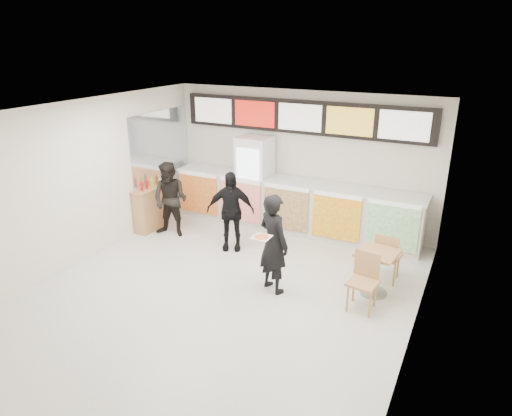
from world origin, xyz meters
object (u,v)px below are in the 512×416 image
Objects in this scene: customer_left at (170,200)px; cafe_table at (376,265)px; service_counter at (292,206)px; customer_mid at (230,211)px; drinks_fridge at (255,181)px; customer_main at (273,244)px; condiment_ledge at (151,208)px.

customer_left is 1.01× the size of cafe_table.
service_counter is 3.45× the size of customer_mid.
cafe_table is at bearing -13.35° from customer_left.
drinks_fridge is at bearing 179.01° from service_counter.
customer_main reaches higher than customer_left.
customer_main is at bearing -60.94° from customer_mid.
service_counter reaches higher than cafe_table.
cafe_table is at bearing -30.65° from drinks_fridge.
customer_left is (-2.20, -1.42, 0.23)m from service_counter.
service_counter is 2.63m from customer_left.
condiment_ledge is at bearing -154.47° from service_counter.
service_counter is at bearing -49.86° from customer_main.
customer_left reaches higher than customer_mid.
customer_main is at bearing -74.56° from service_counter.
customer_mid reaches higher than service_counter.
drinks_fridge reaches higher than customer_left.
customer_main is 1.06× the size of customer_mid.
condiment_ledge is (-1.89, -1.36, -0.51)m from drinks_fridge.
condiment_ledge is at bearing -144.13° from drinks_fridge.
customer_main is 3.09m from customer_left.
customer_mid is 2.11m from condiment_ledge.
customer_main is 1.06× the size of cafe_table.
customer_left is 4.48m from cafe_table.
drinks_fridge is 1.17× the size of customer_main.
customer_left is at bearing -178.36° from cafe_table.
cafe_table is (2.99, -0.45, -0.27)m from customer_mid.
drinks_fridge reaches higher than cafe_table.
service_counter is at bearing 25.53° from condiment_ledge.
drinks_fridge is at bearing 73.94° from customer_mid.
condiment_ledge is (-5.07, 0.53, -0.05)m from cafe_table.
customer_mid reaches higher than cafe_table.
customer_main reaches higher than service_counter.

